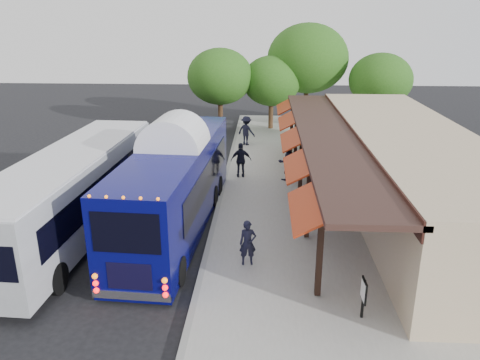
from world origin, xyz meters
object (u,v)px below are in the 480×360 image
(ped_a, at_px, (248,243))
(ped_c, at_px, (241,160))
(ped_b, at_px, (287,162))
(sign_board, at_px, (364,292))
(city_bus, at_px, (73,190))
(ped_d, at_px, (246,131))
(coach_bus, at_px, (176,181))

(ped_a, xyz_separation_m, ped_c, (-0.70, 9.38, 0.13))
(ped_b, relative_size, ped_c, 1.06)
(sign_board, bearing_deg, ped_a, 137.51)
(city_bus, height_order, ped_d, city_bus)
(coach_bus, xyz_separation_m, city_bus, (-3.93, -0.75, -0.17))
(ped_c, relative_size, sign_board, 1.54)
(ped_a, distance_m, ped_b, 9.19)
(ped_a, bearing_deg, ped_d, 85.83)
(ped_a, bearing_deg, ped_c, 87.67)
(ped_b, bearing_deg, ped_c, -30.36)
(ped_a, height_order, sign_board, ped_a)
(ped_b, bearing_deg, ped_d, -93.30)
(ped_c, relative_size, ped_d, 0.96)
(ped_a, height_order, ped_c, ped_c)
(coach_bus, distance_m, ped_d, 13.12)
(city_bus, bearing_deg, ped_d, 67.72)
(ped_c, distance_m, sign_board, 12.94)
(city_bus, xyz_separation_m, ped_c, (6.26, 6.91, -0.76))
(ped_c, bearing_deg, ped_d, -97.76)
(coach_bus, height_order, ped_a, coach_bus)
(ped_c, distance_m, ped_d, 6.71)
(ped_b, xyz_separation_m, ped_c, (-2.42, 0.35, -0.05))
(coach_bus, height_order, sign_board, coach_bus)
(coach_bus, relative_size, ped_a, 7.37)
(ped_c, height_order, ped_d, ped_d)
(city_bus, relative_size, ped_b, 6.34)
(city_bus, bearing_deg, ped_b, 39.55)
(city_bus, bearing_deg, ped_a, -17.06)
(ped_a, bearing_deg, coach_bus, 126.66)
(ped_c, bearing_deg, city_bus, 40.24)
(coach_bus, bearing_deg, ped_c, 72.78)
(ped_d, bearing_deg, ped_b, 139.52)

